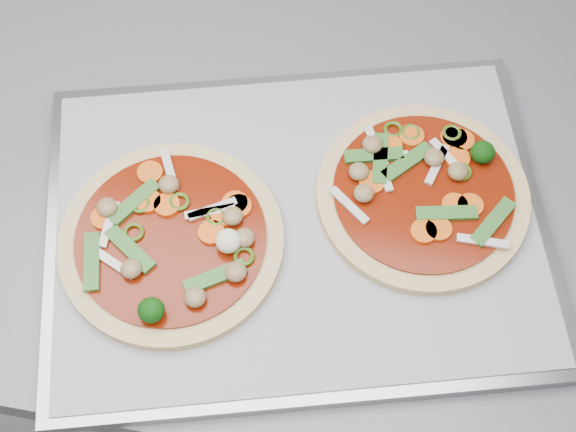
# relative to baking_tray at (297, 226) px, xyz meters

# --- Properties ---
(baking_tray) EXTENTS (0.56, 0.47, 0.02)m
(baking_tray) POSITION_rel_baking_tray_xyz_m (0.00, 0.00, 0.00)
(baking_tray) COLOR gray
(baking_tray) RESTS_ON countertop
(parchment) EXTENTS (0.53, 0.45, 0.00)m
(parchment) POSITION_rel_baking_tray_xyz_m (0.00, 0.00, 0.01)
(parchment) COLOR #A0A0A6
(parchment) RESTS_ON baking_tray
(pizza_left) EXTENTS (0.29, 0.29, 0.04)m
(pizza_left) POSITION_rel_baking_tray_xyz_m (-0.11, -0.04, 0.02)
(pizza_left) COLOR tan
(pizza_left) RESTS_ON parchment
(pizza_right) EXTENTS (0.23, 0.23, 0.04)m
(pizza_right) POSITION_rel_baking_tray_xyz_m (0.12, 0.05, 0.02)
(pizza_right) COLOR tan
(pizza_right) RESTS_ON parchment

